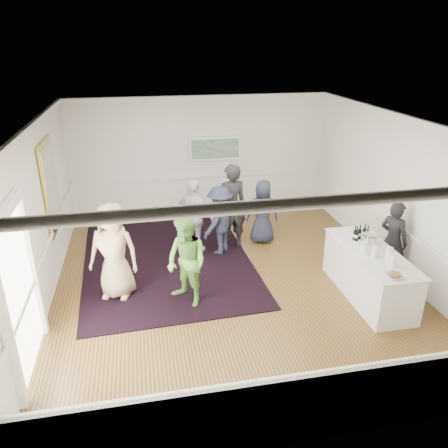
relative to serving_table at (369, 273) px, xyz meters
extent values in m
plane|color=brown|center=(-2.44, 1.08, -0.47)|extent=(8.00, 8.00, 0.00)
cube|color=white|center=(-2.44, 1.08, 2.73)|extent=(7.00, 8.00, 0.02)
cube|color=white|center=(-5.94, 1.08, 1.13)|extent=(0.02, 8.00, 3.20)
cube|color=white|center=(1.06, 1.08, 1.13)|extent=(0.02, 8.00, 3.20)
cube|color=white|center=(-2.44, 5.08, 1.13)|extent=(7.00, 0.02, 3.20)
cube|color=white|center=(-2.44, -2.92, 1.13)|extent=(7.00, 0.02, 3.20)
cube|color=gold|center=(-5.89, 2.38, 1.33)|extent=(0.04, 1.25, 1.85)
cube|color=white|center=(-5.87, 2.38, 1.33)|extent=(0.01, 1.05, 1.65)
cube|color=white|center=(-5.87, -1.64, 0.73)|extent=(0.10, 0.14, 2.40)
cube|color=white|center=(-5.87, 0.00, 0.73)|extent=(0.10, 0.14, 2.40)
cube|color=white|center=(-5.87, -0.82, 2.01)|extent=(0.10, 1.78, 0.16)
cube|color=white|center=(-5.90, -0.82, 0.73)|extent=(0.02, 1.50, 2.40)
cube|color=white|center=(-2.04, 5.03, 1.31)|extent=(1.44, 0.05, 0.66)
cube|color=#235D2B|center=(-2.04, 5.00, 1.31)|extent=(1.30, 0.01, 0.52)
cube|color=black|center=(-3.65, 2.08, -0.46)|extent=(3.77, 4.84, 0.02)
cube|color=silver|center=(0.00, 0.00, -0.01)|extent=(0.82, 2.26, 0.92)
cube|color=silver|center=(0.00, 0.00, 0.46)|extent=(0.88, 2.32, 0.02)
imported|color=black|center=(0.76, 0.54, 0.36)|extent=(0.63, 0.72, 1.67)
imported|color=tan|center=(-4.69, 0.94, 0.47)|extent=(1.05, 0.84, 1.88)
imported|color=#64AA44|center=(-3.40, 0.41, 0.38)|extent=(1.00, 1.05, 1.70)
imported|color=silver|center=(-2.98, 2.46, 0.39)|extent=(1.05, 0.96, 1.73)
imported|color=#1F2234|center=(-2.42, 2.33, 0.33)|extent=(1.16, 1.14, 1.60)
imported|color=black|center=(-2.12, 2.56, 0.54)|extent=(0.81, 0.60, 2.03)
imported|color=#1F2234|center=(-1.32, 2.71, 0.30)|extent=(0.84, 0.63, 1.54)
cylinder|color=#77BC43|center=(-0.09, -0.23, 0.59)|extent=(0.12, 0.12, 0.24)
cylinder|color=#DF4144|center=(0.13, -0.35, 0.59)|extent=(0.12, 0.12, 0.24)
cylinder|color=#62B741|center=(-0.19, -0.03, 0.59)|extent=(0.12, 0.12, 0.24)
cylinder|color=silver|center=(0.05, -0.60, 0.59)|extent=(0.12, 0.12, 0.24)
cylinder|color=silver|center=(0.05, 0.23, 0.58)|extent=(0.26, 0.26, 0.25)
imported|color=white|center=(-0.12, -0.94, 0.50)|extent=(0.28, 0.28, 0.07)
cylinder|color=olive|center=(-0.12, -0.94, 0.52)|extent=(0.19, 0.19, 0.04)
camera|label=1|loc=(-4.09, -6.53, 4.11)|focal=35.00mm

